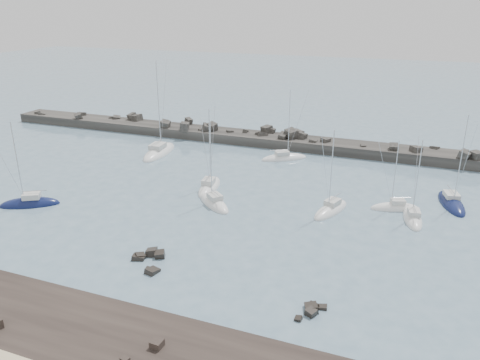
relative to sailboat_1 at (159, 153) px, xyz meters
name	(u,v)px	position (x,y,z in m)	size (l,w,h in m)	color
ground	(218,233)	(22.65, -25.11, -0.15)	(400.00, 400.00, 0.00)	slate
rock_shelf	(105,353)	(22.65, -47.11, -0.14)	(140.00, 12.00, 2.03)	black
rock_cluster_near	(149,260)	(18.40, -33.55, -0.05)	(4.36, 4.87, 1.40)	black
rock_cluster_far	(312,310)	(36.59, -35.84, -0.13)	(2.44, 3.35, 1.33)	black
breakwater	(262,142)	(15.51, 12.89, 0.17)	(115.00, 7.13, 5.22)	#2B2926
sailboat_1	(159,153)	(0.00, 0.00, 0.00)	(4.59, 11.55, 17.69)	white
sailboat_2	(30,204)	(-4.44, -26.77, 0.00)	(7.98, 6.10, 12.60)	#101844
sailboat_3	(209,187)	(15.73, -12.35, -0.01)	(3.65, 8.31, 12.81)	white
sailboat_4	(284,158)	(22.19, 5.01, -0.03)	(8.26, 6.84, 13.03)	white
sailboat_5	(214,203)	(18.74, -17.46, -0.01)	(7.36, 6.82, 12.26)	white
sailboat_6	(331,210)	(34.06, -14.02, -0.02)	(4.62, 7.95, 12.10)	white
sailboat_7	(451,204)	(48.96, -5.84, -0.02)	(4.73, 9.02, 13.55)	#101844
sailboat_8	(395,208)	(41.89, -10.22, -0.02)	(6.72, 4.07, 10.32)	white
sailboat_9	(413,219)	(44.22, -12.84, -0.02)	(3.34, 7.24, 11.17)	white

